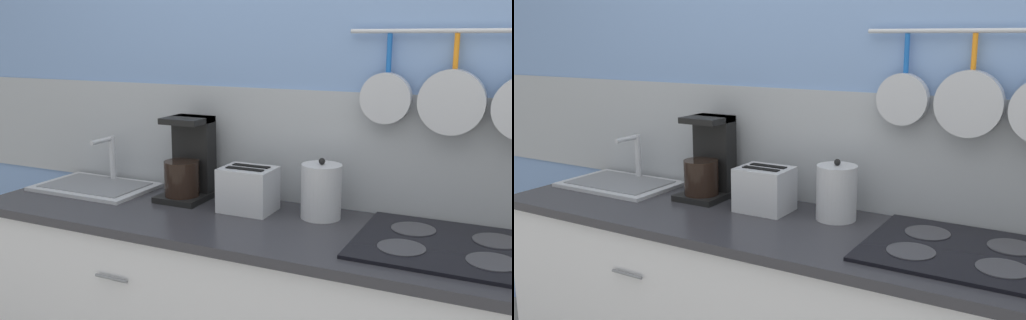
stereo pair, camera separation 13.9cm
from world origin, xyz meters
TOP-DOWN VIEW (x-y plane):
  - wall_back at (0.01, 0.33)m, footprint 7.20×0.16m
  - countertop at (0.00, 0.00)m, footprint 2.75×0.59m
  - sink_basin at (-1.08, 0.12)m, footprint 0.51×0.33m
  - coffee_maker at (-0.63, 0.17)m, footprint 0.19×0.22m
  - toaster at (-0.33, 0.11)m, footprint 0.22×0.16m
  - kettle at (-0.05, 0.15)m, footprint 0.15×0.15m
  - cooktop at (0.43, 0.04)m, footprint 0.59×0.48m

SIDE VIEW (x-z plane):
  - countertop at x=0.00m, z-range 0.86..0.90m
  - cooktop at x=0.43m, z-range 0.90..0.91m
  - sink_basin at x=-1.08m, z-range 0.81..1.02m
  - toaster at x=-0.33m, z-range 0.90..1.07m
  - kettle at x=-0.05m, z-range 0.89..1.11m
  - coffee_maker at x=-0.63m, z-range 0.87..1.21m
  - wall_back at x=0.01m, z-range -0.03..2.57m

